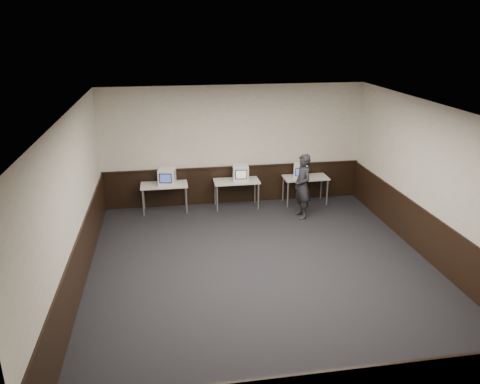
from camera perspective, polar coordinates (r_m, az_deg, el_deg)
name	(u,v)px	position (r m, az deg, el deg)	size (l,w,h in m)	color
floor	(265,273)	(9.45, 3.01, -9.78)	(8.00, 8.00, 0.00)	black
ceiling	(268,112)	(8.34, 3.41, 9.69)	(8.00, 8.00, 0.00)	white
back_wall	(234,146)	(12.53, -0.73, 5.68)	(7.00, 7.00, 0.00)	beige
front_wall	(345,325)	(5.37, 12.71, -15.58)	(7.00, 7.00, 0.00)	beige
left_wall	(72,209)	(8.74, -19.83, -1.92)	(8.00, 8.00, 0.00)	beige
right_wall	(438,187)	(10.09, 23.00, 0.52)	(8.00, 8.00, 0.00)	beige
wainscot_back	(234,185)	(12.82, -0.69, 0.89)	(6.98, 0.04, 1.00)	black
wainscot_left	(80,264)	(9.19, -18.90, -8.30)	(0.04, 7.98, 1.00)	black
wainscot_right	(430,238)	(10.47, 22.11, -5.17)	(0.04, 7.98, 1.00)	black
wainscot_rail	(234,167)	(12.65, -0.69, 3.09)	(6.98, 0.06, 0.04)	black
desk_left	(164,187)	(12.28, -9.23, 0.63)	(1.20, 0.60, 0.75)	silver
desk_center	(236,183)	(12.41, -0.43, 1.11)	(1.20, 0.60, 0.75)	silver
desk_right	(305,179)	(12.83, 7.98, 1.54)	(1.20, 0.60, 0.75)	silver
emac_left	(167,176)	(12.18, -8.90, 1.88)	(0.49, 0.51, 0.42)	white
emac_center	(241,173)	(12.35, 0.08, 2.36)	(0.46, 0.48, 0.41)	white
emac_right	(301,171)	(12.69, 7.40, 2.59)	(0.47, 0.48, 0.37)	white
person	(303,186)	(11.81, 7.64, 0.70)	(0.60, 0.40, 1.65)	#232328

